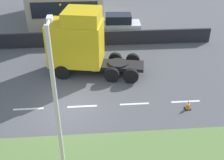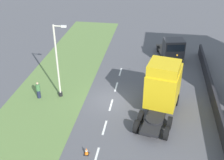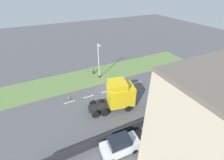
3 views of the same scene
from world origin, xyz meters
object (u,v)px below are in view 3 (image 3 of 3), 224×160
Objects in this scene: lorry_cab at (119,95)px; parked_car at (120,145)px; pedestrian at (93,70)px; lamp_post at (99,63)px; traffic_cone_lead at (69,98)px; flatbed_truck at (176,86)px.

parked_car is (6.36, -3.24, -1.27)m from lorry_cab.
pedestrian is (-11.19, 0.03, -1.51)m from lorry_cab.
lorry_cab is 0.99× the size of lamp_post.
lamp_post is at bearing 17.45° from pedestrian.
traffic_cone_lead is at bearing -59.55° from lamp_post.
lamp_post reaches higher than pedestrian.
lorry_cab is at bearing -3.98° from lamp_post.
flatbed_truck is 15.94m from pedestrian.
parked_car is 7.44× the size of traffic_cone_lead.
lorry_cab is at bearing 51.23° from traffic_cone_lead.
lorry_cab is 11.29m from pedestrian.
flatbed_truck is 14.35m from parked_car.
flatbed_truck is at bearing 42.35° from lamp_post.
lorry_cab is 1.60× the size of parked_car.
flatbed_truck is at bearing 69.20° from traffic_cone_lead.
lamp_post is 11.99× the size of traffic_cone_lead.
flatbed_truck is at bearing 39.27° from pedestrian.
flatbed_truck is 14.16m from lamp_post.
parked_car is 2.61× the size of pedestrian.
traffic_cone_lead is (-5.12, -6.38, -2.03)m from lorry_cab.
lorry_cab is at bearing -0.17° from pedestrian.
parked_car is at bearing 15.25° from traffic_cone_lead.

